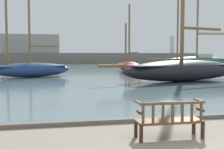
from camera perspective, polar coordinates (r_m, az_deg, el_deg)
name	(u,v)px	position (r m, az deg, el deg)	size (l,w,h in m)	color
harbor_water	(73,66)	(48.32, -7.85, 1.63)	(100.00, 80.00, 0.08)	slate
quay_edge_kerb	(159,119)	(8.83, 9.49, -8.83)	(40.00, 0.30, 0.12)	#675F54
park_bench	(170,119)	(6.95, 11.62, -8.90)	(1.61, 0.54, 0.92)	#322113
sailboat_outer_port	(184,69)	(21.49, 14.47, 1.16)	(12.17, 5.35, 12.49)	black
sailboat_far_starboard	(32,68)	(25.48, -15.99, 1.21)	(7.03, 3.78, 8.40)	navy
sailboat_mid_port	(198,59)	(46.27, 17.16, 2.97)	(13.69, 4.00, 16.72)	#2D6647
sailboat_mid_starboard	(129,66)	(31.86, 3.57, 1.77)	(2.29, 6.89, 7.60)	maroon
far_breakwater	(63,55)	(60.94, -9.98, 3.83)	(59.04, 2.40, 6.38)	slate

